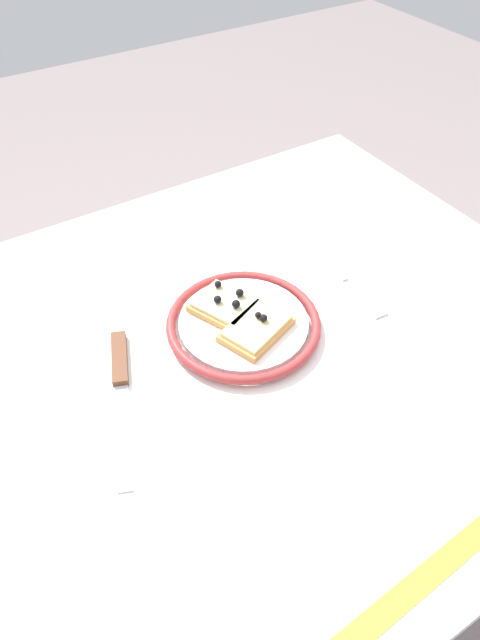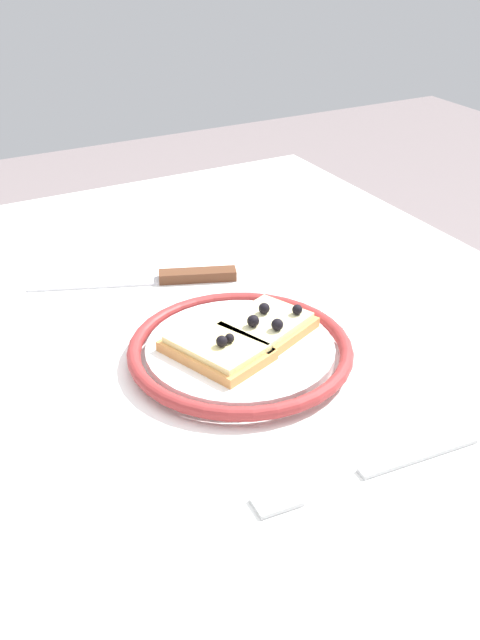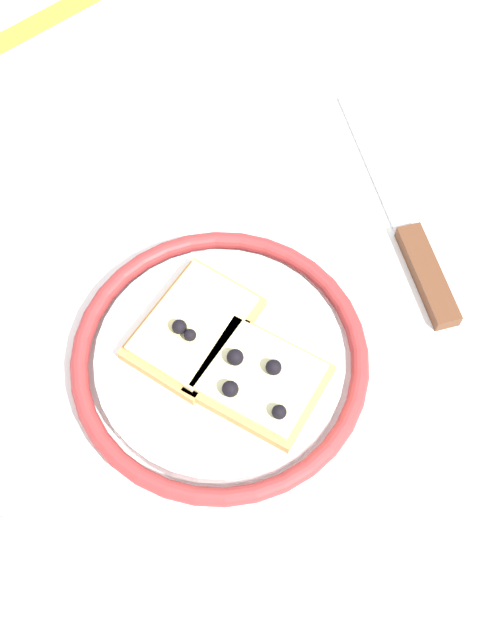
{
  "view_description": "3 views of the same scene",
  "coord_description": "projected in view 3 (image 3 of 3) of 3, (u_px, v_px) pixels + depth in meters",
  "views": [
    {
      "loc": [
        0.28,
        0.44,
        1.3
      ],
      "look_at": [
        -0.02,
        -0.03,
        0.74
      ],
      "focal_mm": 31.76,
      "sensor_mm": 36.0,
      "label": 1
    },
    {
      "loc": [
        -0.55,
        0.26,
        1.11
      ],
      "look_at": [
        -0.0,
        -0.04,
        0.75
      ],
      "focal_mm": 41.52,
      "sensor_mm": 36.0,
      "label": 2
    },
    {
      "loc": [
        -0.15,
        -0.23,
        1.26
      ],
      "look_at": [
        0.0,
        -0.02,
        0.76
      ],
      "focal_mm": 44.53,
      "sensor_mm": 36.0,
      "label": 3
    }
  ],
  "objects": [
    {
      "name": "dining_table",
      "position": [
        222.0,
        370.0,
        0.68
      ],
      "size": [
        1.0,
        0.82,
        0.72
      ],
      "color": "white",
      "rests_on": "ground_plane"
    },
    {
      "name": "pizza_slice_near",
      "position": [
        259.0,
        379.0,
        0.56
      ],
      "size": [
        0.1,
        0.11,
        0.03
      ],
      "color": "tan",
      "rests_on": "plate"
    },
    {
      "name": "ground_plane",
      "position": [
        230.0,
        531.0,
        1.24
      ],
      "size": [
        6.0,
        6.0,
        0.0
      ],
      "primitive_type": "plane",
      "color": "slate"
    },
    {
      "name": "measuring_tape",
      "position": [
        61.0,
        11.0,
        0.76
      ],
      "size": [
        0.33,
        0.04,
        0.0
      ],
      "primitive_type": "cube",
      "rotation": [
        0.0,
        0.0,
        0.05
      ],
      "color": "yellow",
      "rests_on": "dining_table"
    },
    {
      "name": "fork",
      "position": [
        0.0,
        531.0,
        0.53
      ],
      "size": [
        0.03,
        0.2,
        0.0
      ],
      "color": "#B9B9B9",
      "rests_on": "dining_table"
    },
    {
      "name": "pizza_slice_far",
      "position": [
        190.0,
        323.0,
        0.58
      ],
      "size": [
        0.11,
        0.1,
        0.03
      ],
      "color": "#D08E4C",
      "rests_on": "plate"
    },
    {
      "name": "plate",
      "position": [
        220.0,
        359.0,
        0.58
      ],
      "size": [
        0.22,
        0.22,
        0.02
      ],
      "color": "white",
      "rests_on": "dining_table"
    },
    {
      "name": "knife",
      "position": [
        412.0,
        242.0,
        0.63
      ],
      "size": [
        0.11,
        0.23,
        0.01
      ],
      "color": "silver",
      "rests_on": "dining_table"
    }
  ]
}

